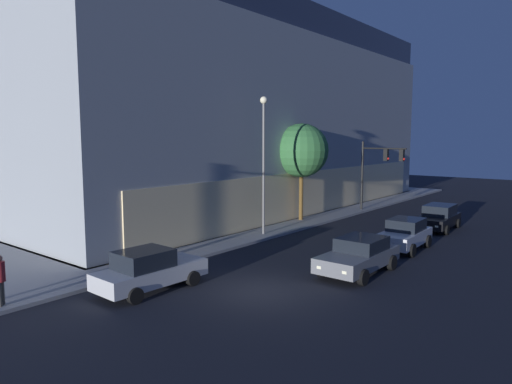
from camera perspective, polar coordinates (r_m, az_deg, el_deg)
ground_plane at (r=18.54m, az=0.40°, el=-12.07°), size 120.00×120.00×0.00m
modern_building at (r=41.96m, az=-4.71°, el=9.24°), size 39.35×20.98×15.84m
traffic_light_far_corner at (r=37.88m, az=14.87°, el=3.43°), size 0.34×3.69×5.51m
street_lamp_sidewalk at (r=27.76m, az=0.95°, el=5.30°), size 0.44×0.44×8.22m
sidewalk_tree at (r=32.84m, az=5.61°, el=5.07°), size 3.77×3.77×6.81m
pedestrian_waiting at (r=18.54m, az=-28.93°, el=-8.99°), size 0.36×0.36×1.80m
car_silver at (r=18.92m, az=-13.00°, el=-9.31°), size 4.52×2.14×1.64m
car_grey at (r=21.22m, az=12.50°, el=-7.56°), size 4.65×2.21×1.56m
car_white at (r=26.19m, az=17.76°, el=-4.94°), size 4.26×2.10×1.63m
car_black at (r=32.63m, az=21.50°, el=-2.87°), size 4.71×2.18×1.59m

